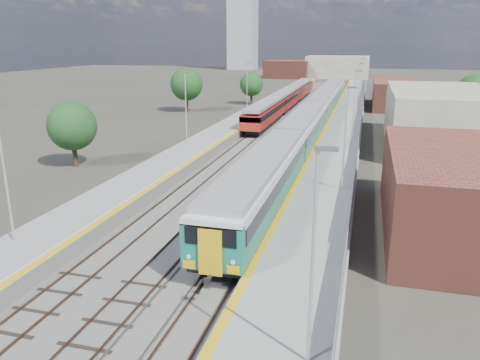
% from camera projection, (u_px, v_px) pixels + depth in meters
% --- Properties ---
extents(ground, '(320.00, 320.00, 0.00)m').
position_uv_depth(ground, '(303.00, 131.00, 62.26)').
color(ground, '#47443A').
rests_on(ground, ground).
extents(ballast_bed, '(10.50, 155.00, 0.06)m').
position_uv_depth(ballast_bed, '(289.00, 127.00, 65.12)').
color(ballast_bed, '#565451').
rests_on(ballast_bed, ground).
extents(tracks, '(8.96, 160.00, 0.17)m').
position_uv_depth(tracks, '(295.00, 125.00, 66.51)').
color(tracks, '#4C3323').
rests_on(tracks, ground).
extents(platform_right, '(4.70, 155.00, 8.52)m').
position_uv_depth(platform_right, '(344.00, 126.00, 63.10)').
color(platform_right, slate).
rests_on(platform_right, ground).
extents(platform_left, '(4.30, 155.00, 8.52)m').
position_uv_depth(platform_left, '(242.00, 122.00, 66.66)').
color(platform_left, slate).
rests_on(platform_left, ground).
extents(buildings, '(72.00, 185.50, 40.00)m').
position_uv_depth(buildings, '(284.00, 44.00, 145.78)').
color(buildings, brown).
rests_on(buildings, ground).
extents(green_train, '(3.09, 85.89, 3.40)m').
position_uv_depth(green_train, '(315.00, 114.00, 61.09)').
color(green_train, black).
rests_on(green_train, ground).
extents(red_train, '(2.68, 54.42, 3.38)m').
position_uv_depth(red_train, '(287.00, 98.00, 81.59)').
color(red_train, black).
rests_on(red_train, ground).
extents(tree_a, '(4.55, 4.55, 6.17)m').
position_uv_depth(tree_a, '(72.00, 126.00, 43.60)').
color(tree_a, '#382619').
rests_on(tree_a, ground).
extents(tree_b, '(5.40, 5.40, 7.32)m').
position_uv_depth(tree_b, '(186.00, 84.00, 78.17)').
color(tree_b, '#382619').
rests_on(tree_b, ground).
extents(tree_c, '(4.39, 4.39, 5.94)m').
position_uv_depth(tree_c, '(251.00, 85.00, 87.91)').
color(tree_c, '#382619').
rests_on(tree_c, ground).
extents(tree_d, '(5.05, 5.05, 6.85)m').
position_uv_depth(tree_d, '(474.00, 91.00, 70.84)').
color(tree_d, '#382619').
rests_on(tree_d, ground).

